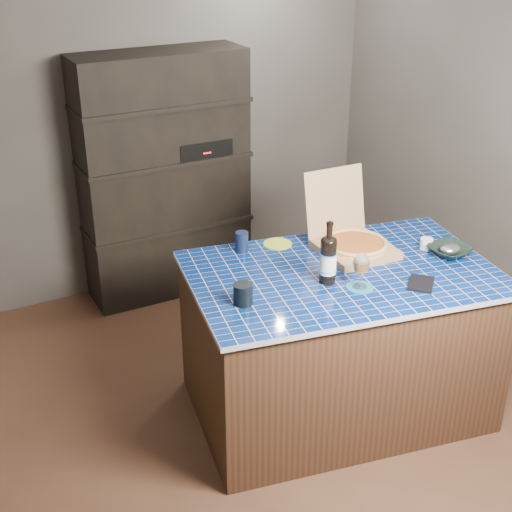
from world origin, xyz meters
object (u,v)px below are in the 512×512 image
pizza_box (353,242)px  mead_bottle (328,259)px  bowl (450,251)px  wine_glass (361,264)px  dvd_case (421,284)px  kitchen_island (338,342)px

pizza_box → mead_bottle: pizza_box is taller
pizza_box → bowl: bearing=-32.1°
pizza_box → wine_glass: 0.44m
mead_bottle → wine_glass: 0.17m
wine_glass → bowl: (0.67, 0.08, -0.11)m
dvd_case → bowl: bowl is taller
pizza_box → dvd_case: bearing=-78.9°
kitchen_island → dvd_case: bearing=-39.1°
dvd_case → kitchen_island: bearing=176.3°
kitchen_island → mead_bottle: size_ratio=5.27×
pizza_box → bowl: 0.55m
pizza_box → wine_glass: (-0.22, -0.38, 0.08)m
mead_bottle → dvd_case: bearing=-31.3°
wine_glass → bowl: wine_glass is taller
mead_bottle → bowl: size_ratio=1.52×
mead_bottle → dvd_case: (0.42, -0.25, -0.13)m
kitchen_island → mead_bottle: 0.60m
mead_bottle → dvd_case: mead_bottle is taller
kitchen_island → pizza_box: pizza_box is taller
bowl → wine_glass: bearing=-173.3°
pizza_box → dvd_case: (0.08, -0.50, -0.05)m
kitchen_island → wine_glass: size_ratio=9.37×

